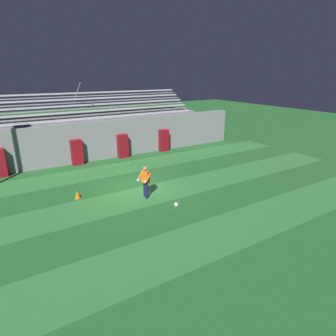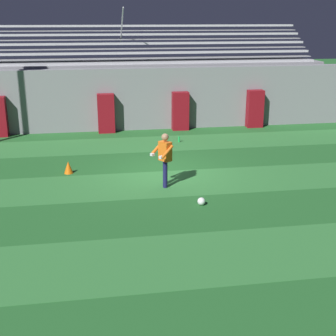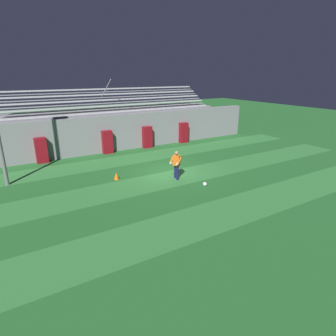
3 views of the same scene
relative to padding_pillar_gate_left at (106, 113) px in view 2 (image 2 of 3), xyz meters
The scene contains 13 objects.
ground_plane 6.25m from the padding_pillar_gate_left, 74.12° to the right, with size 80.00×80.00×0.00m, color #236028.
turf_stripe_near 12.10m from the padding_pillar_gate_left, 81.94° to the right, with size 28.00×2.42×0.01m, color #337A38.
turf_stripe_mid 7.37m from the padding_pillar_gate_left, 76.62° to the right, with size 28.00×2.42×0.01m, color #337A38.
turf_stripe_far 2.98m from the padding_pillar_gate_left, 53.50° to the right, with size 28.00×2.42×0.01m, color #337A38.
back_wall 1.86m from the padding_pillar_gate_left, 18.00° to the left, with size 24.00×0.60×2.80m, color gray.
padding_pillar_gate_left is the anchor object (origin of this frame).
padding_pillar_gate_right 3.39m from the padding_pillar_gate_left, ahead, with size 0.75×0.44×1.75m, color maroon.
padding_pillar_far_right 6.96m from the padding_pillar_gate_left, ahead, with size 0.75×0.44×1.75m, color maroon.
bleacher_stand 3.41m from the padding_pillar_gate_left, 59.67° to the left, with size 18.00×4.05×5.43m.
goalkeeper 7.50m from the padding_pillar_gate_left, 78.20° to the right, with size 0.71×0.74×1.67m.
soccer_ball 9.35m from the padding_pillar_gate_left, 75.69° to the right, with size 0.22×0.22×0.22m, color white.
traffic_cone 5.84m from the padding_pillar_gate_left, 104.69° to the right, with size 0.30×0.30×0.42m, color orange.
water_bottle 3.74m from the padding_pillar_gate_left, 36.89° to the right, with size 0.07×0.07×0.24m, color green.
Camera 2 is at (-2.23, -14.89, 5.04)m, focal length 50.00 mm.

